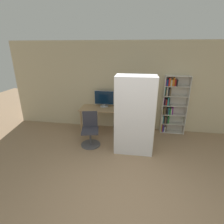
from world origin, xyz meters
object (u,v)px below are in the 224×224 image
object	(u,v)px
monitor	(104,98)
bookshelf	(172,105)
office_chair	(90,132)
mattress_far	(135,113)
mattress_near	(135,117)

from	to	relation	value
monitor	bookshelf	bearing A→B (deg)	1.38
office_chair	mattress_far	world-z (taller)	mattress_far
monitor	office_chair	bearing A→B (deg)	-99.32
office_chair	mattress_far	size ratio (longest dim) A/B	0.47
monitor	mattress_far	size ratio (longest dim) A/B	0.32
monitor	mattress_near	size ratio (longest dim) A/B	0.32
office_chair	bookshelf	size ratio (longest dim) A/B	0.51
monitor	bookshelf	distance (m)	2.05
bookshelf	mattress_far	world-z (taller)	mattress_far
mattress_near	mattress_far	xyz separation A→B (m)	(0.00, 0.30, -0.00)
bookshelf	monitor	bearing A→B (deg)	-178.62
office_chair	bookshelf	xyz separation A→B (m)	(2.22, 1.12, 0.53)
monitor	bookshelf	world-z (taller)	bookshelf
monitor	mattress_near	bearing A→B (deg)	-52.85
monitor	bookshelf	xyz separation A→B (m)	(2.05, 0.05, -0.12)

